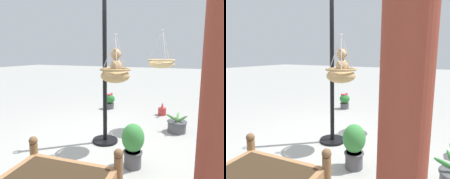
{
  "view_description": "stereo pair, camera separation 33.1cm",
  "coord_description": "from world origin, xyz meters",
  "views": [
    {
      "loc": [
        3.01,
        1.34,
        1.52
      ],
      "look_at": [
        0.01,
        0.04,
        0.96
      ],
      "focal_mm": 33.6,
      "sensor_mm": 36.0,
      "label": 1
    },
    {
      "loc": [
        2.86,
        1.64,
        1.52
      ],
      "look_at": [
        0.01,
        0.04,
        0.96
      ],
      "focal_mm": 33.6,
      "sensor_mm": 36.0,
      "label": 2
    }
  ],
  "objects": [
    {
      "name": "display_pole_central",
      "position": [
        -0.13,
        -0.15,
        0.81
      ],
      "size": [
        0.44,
        0.44,
        2.56
      ],
      "color": "black",
      "rests_on": "ground"
    },
    {
      "name": "potted_plant_small_succulent",
      "position": [
        -2.2,
        -0.99,
        0.22
      ],
      "size": [
        0.28,
        0.28,
        0.45
      ],
      "color": "#4C4C51",
      "rests_on": "ground"
    },
    {
      "name": "teddy_bear",
      "position": [
        0.02,
        0.12,
        1.38
      ],
      "size": [
        0.27,
        0.24,
        0.4
      ],
      "color": "tan"
    },
    {
      "name": "watering_can",
      "position": [
        -2.15,
        0.47,
        0.1
      ],
      "size": [
        0.35,
        0.2,
        0.3
      ],
      "color": "#B23333",
      "rests_on": "ground"
    },
    {
      "name": "hanging_basket_with_teddy",
      "position": [
        0.02,
        0.1,
        1.2
      ],
      "size": [
        0.48,
        0.48,
        0.74
      ],
      "color": "tan"
    },
    {
      "name": "ground_plane",
      "position": [
        0.0,
        0.0,
        0.0
      ],
      "size": [
        40.0,
        40.0,
        0.0
      ],
      "primitive_type": "plane",
      "color": "#9E9E99"
    },
    {
      "name": "potted_plant_trailing_ivy",
      "position": [
        0.48,
        0.55,
        0.33
      ],
      "size": [
        0.3,
        0.3,
        0.61
      ],
      "color": "#4C4C51",
      "rests_on": "ground"
    },
    {
      "name": "greenhouse_pillar_right",
      "position": [
        1.91,
        1.45,
        1.21
      ],
      "size": [
        0.44,
        0.44,
        2.52
      ],
      "color": "brown",
      "rests_on": "ground"
    },
    {
      "name": "hanging_basket_left_high",
      "position": [
        -1.13,
        0.59,
        1.34
      ],
      "size": [
        0.53,
        0.53,
        0.73
      ],
      "color": "tan"
    },
    {
      "name": "potted_plant_flowering_red",
      "position": [
        -1.1,
        0.95,
        0.14
      ],
      "size": [
        0.43,
        0.42,
        0.38
      ],
      "color": "#4C4C51",
      "rests_on": "ground"
    }
  ]
}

